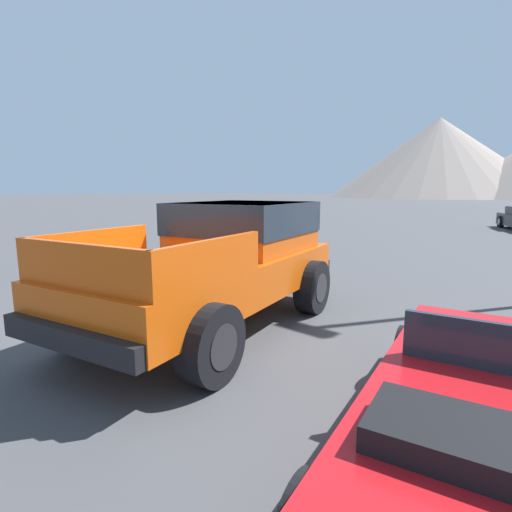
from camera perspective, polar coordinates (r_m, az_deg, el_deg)
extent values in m
plane|color=#424244|center=(6.67, -6.17, -8.85)|extent=(320.00, 320.00, 0.00)
cube|color=#CC4C0C|center=(6.04, -6.33, -2.93)|extent=(2.98, 5.06, 0.58)
cube|color=#CC4C0C|center=(6.72, -1.72, 4.29)|extent=(2.26, 2.43, 0.79)
cube|color=#1E2833|center=(6.71, -1.72, 5.51)|extent=(2.30, 2.48, 0.51)
cube|color=#CC4C0C|center=(5.66, -22.41, 1.01)|extent=(0.48, 1.87, 0.48)
cube|color=#CC4C0C|center=(4.33, -6.29, -0.76)|extent=(0.48, 1.87, 0.48)
cube|color=#CC4C0C|center=(4.36, -23.84, -1.44)|extent=(1.91, 0.49, 0.48)
cube|color=black|center=(8.12, 3.68, -0.90)|extent=(1.96, 0.58, 0.24)
cube|color=black|center=(4.43, -25.16, -10.71)|extent=(1.96, 0.58, 0.24)
cylinder|color=black|center=(7.87, -6.21, -2.60)|extent=(0.51, 0.95, 0.90)
cylinder|color=#232326|center=(7.87, -6.21, -2.60)|extent=(0.44, 0.56, 0.50)
cylinder|color=black|center=(6.90, 8.03, -4.37)|extent=(0.51, 0.95, 0.90)
cylinder|color=#232326|center=(6.90, 8.03, -4.37)|extent=(0.44, 0.56, 0.50)
cylinder|color=black|center=(5.82, -23.41, -7.71)|extent=(0.51, 0.95, 0.90)
cylinder|color=#232326|center=(5.82, -23.41, -7.71)|extent=(0.44, 0.56, 0.50)
cylinder|color=black|center=(4.42, -6.39, -12.41)|extent=(0.51, 0.95, 0.90)
cylinder|color=#232326|center=(4.42, -6.39, -12.41)|extent=(0.44, 0.56, 0.50)
cube|color=#B21419|center=(3.51, 31.00, -20.67)|extent=(2.52, 4.61, 0.48)
cube|color=#1E2833|center=(3.77, 31.60, -11.20)|extent=(1.44, 0.34, 0.41)
cube|color=black|center=(2.69, 31.61, -22.52)|extent=(1.46, 0.86, 0.16)
cylinder|color=black|center=(4.82, 20.86, -12.96)|extent=(0.33, 0.64, 0.61)
cylinder|color=#9E9EA3|center=(4.82, 20.86, -12.96)|extent=(0.29, 0.37, 0.33)
cylinder|color=black|center=(26.02, 31.58, 4.20)|extent=(0.48, 0.68, 0.64)
cylinder|color=#9E9EA3|center=(26.02, 31.58, 4.20)|extent=(0.36, 0.42, 0.35)
cone|color=gray|center=(135.97, 23.55, 11.18)|extent=(55.71, 55.71, 15.78)
cone|color=gray|center=(117.94, 24.56, 12.63)|extent=(55.98, 55.98, 20.45)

